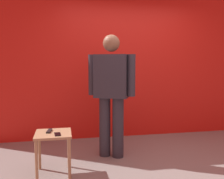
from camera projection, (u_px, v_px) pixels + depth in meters
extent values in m
plane|color=gray|center=(160.00, 171.00, 3.24)|extent=(12.00, 12.00, 0.00)
cube|color=red|center=(128.00, 54.00, 4.72)|extent=(5.40, 0.12, 3.14)
cylinder|color=#2D2D38|center=(105.00, 127.00, 3.75)|extent=(0.22, 0.22, 0.89)
cylinder|color=#2D2D38|center=(118.00, 128.00, 3.70)|extent=(0.22, 0.22, 0.89)
cube|color=#2D2D38|center=(111.00, 76.00, 3.65)|extent=(0.54, 0.43, 0.63)
cube|color=red|center=(114.00, 74.00, 3.76)|extent=(0.13, 0.07, 0.53)
cube|color=#C68CB7|center=(114.00, 75.00, 3.77)|extent=(0.05, 0.03, 0.48)
cylinder|color=#2D2D38|center=(92.00, 75.00, 3.72)|extent=(0.16, 0.16, 0.60)
cylinder|color=#2D2D38|center=(131.00, 75.00, 3.57)|extent=(0.16, 0.16, 0.60)
sphere|color=brown|center=(111.00, 43.00, 3.60)|extent=(0.24, 0.24, 0.24)
cube|color=tan|center=(53.00, 134.00, 3.10)|extent=(0.44, 0.44, 0.03)
cylinder|color=tan|center=(37.00, 162.00, 2.91)|extent=(0.04, 0.04, 0.50)
cylinder|color=tan|center=(69.00, 159.00, 2.98)|extent=(0.04, 0.04, 0.50)
cylinder|color=tan|center=(40.00, 151.00, 3.28)|extent=(0.04, 0.04, 0.50)
cylinder|color=tan|center=(69.00, 149.00, 3.35)|extent=(0.04, 0.04, 0.50)
cube|color=black|center=(57.00, 134.00, 3.02)|extent=(0.08, 0.15, 0.01)
cube|color=black|center=(49.00, 131.00, 3.15)|extent=(0.07, 0.17, 0.02)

